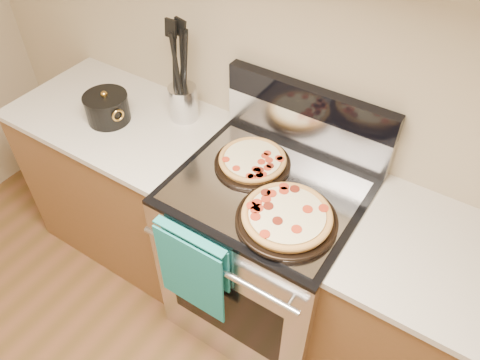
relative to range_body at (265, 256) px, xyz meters
The scene contains 16 objects.
wall_back 0.97m from the range_body, 90.00° to the left, with size 4.00×4.00×0.00m, color tan.
range_body is the anchor object (origin of this frame).
oven_window 0.34m from the range_body, 90.00° to the right, with size 0.56×0.01×0.40m, color black.
cooktop 0.46m from the range_body, ahead, with size 0.76×0.68×0.02m, color black.
backsplash_lower 0.64m from the range_body, 90.00° to the left, with size 0.76×0.06×0.18m, color silver.
backsplash_upper 0.77m from the range_body, 90.00° to the left, with size 0.76×0.06×0.12m, color black.
oven_handle 0.51m from the range_body, 90.00° to the right, with size 0.03×0.03×0.70m, color silver.
dish_towel 0.47m from the range_body, 107.74° to the right, with size 0.32×0.05×0.42m, color teal, non-canonical shape.
foil_sheet 0.47m from the range_body, 90.00° to the right, with size 0.70×0.55×0.01m, color gray.
cabinet_left 0.88m from the range_body, behind, with size 1.00×0.62×0.88m, color brown.
countertop_left 0.99m from the range_body, behind, with size 1.02×0.64×0.03m, color beige.
cabinet_right 0.88m from the range_body, ahead, with size 1.00×0.62×0.88m, color brown.
pepperoni_pizza_back 0.52m from the range_body, 150.18° to the left, with size 0.32×0.32×0.04m, color #BD8539, non-canonical shape.
pepperoni_pizza_front 0.54m from the range_body, 40.45° to the right, with size 0.38×0.38×0.05m, color #BD8539, non-canonical shape.
utensil_crock 0.82m from the range_body, 161.37° to the left, with size 0.13×0.13×0.17m, color silver.
saucepan 1.02m from the range_body, behind, with size 0.20×0.20×0.12m, color black.
Camera 1 is at (0.63, 0.46, 2.26)m, focal length 35.00 mm.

